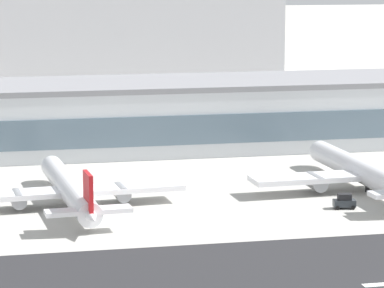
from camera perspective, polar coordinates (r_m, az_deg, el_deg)
The scene contains 5 objects.
terminal_building at distance 194.88m, azimuth -1.79°, elevation 1.66°, with size 184.29×24.95×13.01m.
distant_hotel_block at distance 318.35m, azimuth -6.69°, elevation 7.41°, with size 127.62×29.61×40.56m, color #BCBCC1.
airliner_red_tail_gate_0 at distance 148.86m, azimuth -6.81°, elevation -2.62°, with size 34.12×38.90×8.12m.
airliner_blue_tail_gate_1 at distance 160.68m, azimuth 9.79°, elevation -1.68°, with size 37.09×41.69×8.70m.
service_baggage_tug_0 at distance 149.58m, azimuth 8.53°, elevation -3.21°, with size 3.40×2.28×2.20m.
Camera 1 is at (-46.74, -100.76, 35.46)m, focal length 95.19 mm.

